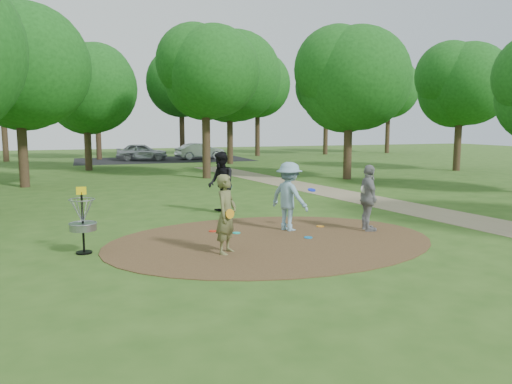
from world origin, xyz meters
name	(u,v)px	position (x,y,z in m)	size (l,w,h in m)	color
ground	(272,241)	(0.00, 0.00, 0.00)	(100.00, 100.00, 0.00)	#2D5119
dirt_clearing	(272,241)	(0.00, 0.00, 0.01)	(8.40, 8.40, 0.02)	#47301C
footpath	(431,213)	(6.50, 2.00, 0.01)	(2.00, 40.00, 0.01)	#8C7A5B
parking_lot	(163,160)	(2.00, 30.00, 0.00)	(14.00, 8.00, 0.01)	black
player_observer_with_disc	(226,214)	(-1.42, -0.81, 0.91)	(0.76, 0.79, 1.82)	brown
player_throwing_with_disc	(289,197)	(0.90, 1.00, 0.96)	(1.39, 1.42, 1.91)	#7CA3B9
player_walking_with_disc	(221,183)	(-0.17, 4.17, 1.03)	(0.79, 1.01, 2.05)	black
player_waiting_with_disc	(368,198)	(2.93, 0.22, 0.92)	(0.68, 1.15, 1.84)	gray
disc_ground_cyan	(236,233)	(-0.61, 1.08, 0.03)	(0.22, 0.22, 0.02)	#16B4A2
disc_ground_blue	(308,237)	(0.99, -0.06, 0.03)	(0.22, 0.22, 0.02)	#0B75C0
disc_ground_red	(213,231)	(-1.15, 1.52, 0.03)	(0.22, 0.22, 0.02)	red
car_left	(142,152)	(0.26, 29.86, 0.69)	(1.63, 4.06, 1.38)	#B8B9C0
car_right	(200,151)	(5.01, 29.59, 0.67)	(1.41, 4.05, 1.33)	#B2B5BB
disc_ground_orange	(320,226)	(1.93, 1.12, 0.03)	(0.22, 0.22, 0.02)	orange
disc_golf_basket	(82,216)	(-4.50, 0.30, 0.87)	(0.63, 0.63, 1.54)	black
tree_ring	(233,68)	(1.62, 8.64, 5.24)	(37.00, 46.14, 9.45)	#332316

